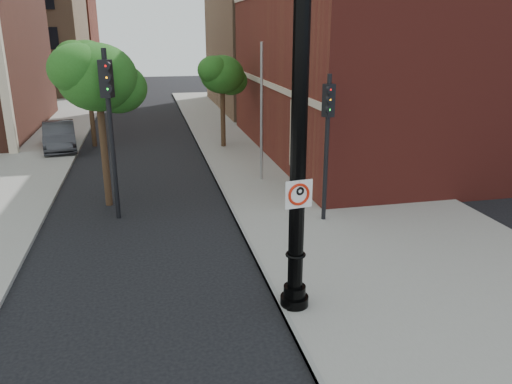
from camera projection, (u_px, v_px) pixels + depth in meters
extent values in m
plane|color=black|center=(190.00, 332.00, 10.14)|extent=(120.00, 120.00, 0.00)
cube|color=gray|center=(313.00, 177.00, 20.64)|extent=(8.00, 60.00, 0.12)
cube|color=gray|center=(218.00, 183.00, 19.83)|extent=(0.10, 60.00, 0.14)
cube|color=maroon|center=(484.00, 27.00, 24.57)|extent=(22.00, 16.00, 12.00)
cube|color=black|center=(297.00, 137.00, 18.90)|extent=(0.08, 1.40, 2.40)
cube|color=beige|center=(266.00, 83.00, 23.08)|extent=(0.06, 16.00, 0.25)
cube|color=#9B7454|center=(15.00, 28.00, 46.68)|extent=(12.00, 12.00, 12.00)
cube|color=maroon|center=(44.00, 38.00, 59.99)|extent=(12.00, 12.00, 10.00)
cube|color=#9B7454|center=(355.00, 15.00, 39.12)|extent=(22.00, 14.00, 14.00)
cylinder|color=black|center=(294.00, 303.00, 10.92)|extent=(0.62, 0.62, 0.33)
cylinder|color=black|center=(295.00, 292.00, 10.83)|extent=(0.48, 0.48, 0.28)
cylinder|color=black|center=(298.00, 153.00, 9.88)|extent=(0.33, 0.33, 6.39)
torus|color=black|center=(296.00, 255.00, 10.56)|extent=(0.44, 0.44, 0.07)
cube|color=white|center=(299.00, 194.00, 9.95)|extent=(0.58, 0.09, 0.58)
cube|color=black|center=(299.00, 181.00, 9.87)|extent=(0.58, 0.08, 0.05)
cube|color=black|center=(298.00, 207.00, 10.03)|extent=(0.58, 0.08, 0.05)
cube|color=black|center=(286.00, 196.00, 9.86)|extent=(0.05, 0.01, 0.58)
cube|color=black|center=(311.00, 193.00, 10.03)|extent=(0.05, 0.01, 0.58)
torus|color=red|center=(299.00, 194.00, 9.95)|extent=(0.47, 0.12, 0.47)
cube|color=red|center=(299.00, 194.00, 9.95)|extent=(0.33, 0.05, 0.33)
cube|color=black|center=(296.00, 195.00, 9.93)|extent=(0.05, 0.01, 0.27)
torus|color=black|center=(300.00, 191.00, 9.94)|extent=(0.19, 0.08, 0.18)
cylinder|color=black|center=(299.00, 182.00, 9.87)|extent=(0.03, 0.02, 0.03)
imported|color=#2E2E33|center=(59.00, 136.00, 25.36)|extent=(2.14, 4.51, 1.43)
cylinder|color=black|center=(111.00, 137.00, 15.50)|extent=(0.16, 0.16, 5.35)
cube|color=black|center=(106.00, 79.00, 14.95)|extent=(0.43, 0.41, 1.12)
sphere|color=#E50505|center=(107.00, 66.00, 14.68)|extent=(0.20, 0.20, 0.20)
sphere|color=#FF8C00|center=(108.00, 77.00, 14.79)|extent=(0.20, 0.20, 0.20)
sphere|color=#00E519|center=(109.00, 89.00, 14.89)|extent=(0.20, 0.20, 0.20)
cylinder|color=black|center=(326.00, 152.00, 15.22)|extent=(0.14, 0.14, 4.64)
cube|color=black|center=(329.00, 100.00, 14.74)|extent=(0.37, 0.36, 0.97)
sphere|color=#E50505|center=(329.00, 89.00, 14.49)|extent=(0.17, 0.17, 0.17)
sphere|color=#FF8C00|center=(329.00, 100.00, 14.58)|extent=(0.17, 0.17, 0.17)
sphere|color=#00E519|center=(328.00, 109.00, 14.67)|extent=(0.17, 0.17, 0.17)
cylinder|color=#999999|center=(261.00, 115.00, 19.39)|extent=(0.11, 0.11, 5.44)
cylinder|color=#372716|center=(104.00, 148.00, 16.90)|extent=(0.24, 0.24, 4.10)
ellipsoid|color=#204D14|center=(97.00, 77.00, 16.18)|extent=(2.58, 2.58, 2.19)
ellipsoid|color=#204D14|center=(118.00, 88.00, 16.86)|extent=(1.99, 1.99, 1.69)
ellipsoid|color=#204D14|center=(78.00, 69.00, 15.66)|extent=(1.87, 1.87, 1.59)
cylinder|color=#372716|center=(91.00, 108.00, 25.80)|extent=(0.24, 0.24, 4.04)
ellipsoid|color=#204D14|center=(86.00, 62.00, 25.08)|extent=(2.54, 2.54, 2.16)
ellipsoid|color=#204D14|center=(100.00, 69.00, 25.75)|extent=(1.96, 1.96, 1.67)
ellipsoid|color=#204D14|center=(74.00, 57.00, 24.57)|extent=(1.84, 1.84, 1.57)
cylinder|color=#372716|center=(223.00, 115.00, 25.38)|extent=(0.24, 0.24, 3.50)
ellipsoid|color=#204D14|center=(222.00, 74.00, 24.76)|extent=(2.20, 2.20, 1.87)
ellipsoid|color=#204D14|center=(231.00, 81.00, 25.35)|extent=(1.70, 1.70, 1.45)
ellipsoid|color=#204D14|center=(214.00, 70.00, 24.32)|extent=(1.60, 1.60, 1.36)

